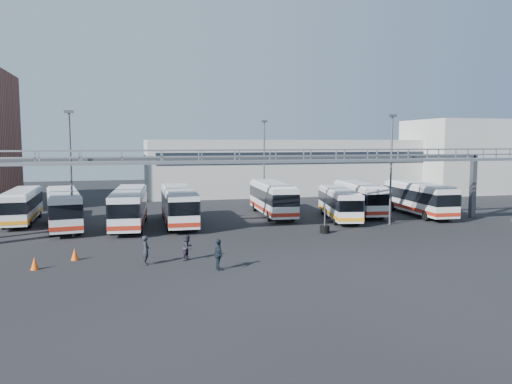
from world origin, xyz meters
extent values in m
plane|color=black|center=(0.00, 0.00, 0.00)|extent=(140.00, 140.00, 0.00)
cube|color=gray|center=(0.00, 5.00, 6.10)|extent=(50.00, 1.80, 0.22)
cube|color=gray|center=(0.00, 4.15, 7.05)|extent=(50.00, 0.10, 0.10)
cube|color=gray|center=(0.00, 5.85, 7.05)|extent=(50.00, 0.10, 0.10)
cube|color=#4C4F54|center=(0.00, 9.00, 6.30)|extent=(45.00, 0.50, 0.35)
cube|color=#9E9E99|center=(12.00, 38.00, 4.00)|extent=(42.00, 14.00, 8.00)
cube|color=#B2B2AD|center=(38.00, 32.00, 5.50)|extent=(14.00, 12.00, 11.00)
cylinder|color=#4C4F54|center=(-16.00, 8.00, 5.00)|extent=(0.18, 0.18, 10.00)
cube|color=#4C4F54|center=(-16.00, 8.00, 10.10)|extent=(0.70, 0.35, 0.22)
cylinder|color=#4C4F54|center=(12.00, 7.00, 5.00)|extent=(0.18, 0.18, 10.00)
cube|color=#4C4F54|center=(12.00, 7.00, 10.10)|extent=(0.70, 0.35, 0.22)
cylinder|color=#4C4F54|center=(4.00, 22.00, 5.00)|extent=(0.18, 0.18, 10.00)
cube|color=#4C4F54|center=(4.00, 22.00, 10.10)|extent=(0.70, 0.35, 0.22)
cube|color=silver|center=(-21.39, 16.73, 1.73)|extent=(2.64, 10.46, 2.60)
cube|color=black|center=(-21.39, 16.73, 2.03)|extent=(2.70, 10.52, 1.04)
cube|color=orange|center=(-21.39, 16.73, 0.80)|extent=(2.69, 10.51, 0.33)
cube|color=silver|center=(-21.39, 16.73, 3.10)|extent=(2.38, 9.41, 0.15)
cylinder|color=black|center=(-22.37, 13.38, 0.47)|extent=(0.31, 0.95, 0.95)
cylinder|color=black|center=(-20.24, 13.43, 0.47)|extent=(0.31, 0.95, 0.95)
cylinder|color=black|center=(-22.54, 20.03, 0.47)|extent=(0.31, 0.95, 0.95)
cylinder|color=black|center=(-20.42, 20.09, 0.47)|extent=(0.31, 0.95, 0.95)
cube|color=silver|center=(-17.21, 12.57, 1.86)|extent=(4.19, 11.48, 2.81)
cube|color=black|center=(-17.21, 12.57, 2.19)|extent=(4.26, 11.55, 1.12)
cube|color=#A52314|center=(-17.21, 12.57, 0.87)|extent=(4.25, 11.54, 0.36)
cube|color=silver|center=(-17.21, 12.57, 3.35)|extent=(3.77, 10.33, 0.16)
cylinder|color=black|center=(-17.82, 8.85, 0.51)|extent=(0.45, 1.05, 1.02)
cylinder|color=black|center=(-15.54, 9.19, 0.51)|extent=(0.45, 1.05, 1.02)
cylinder|color=black|center=(-18.89, 15.95, 0.51)|extent=(0.45, 1.05, 1.02)
cylinder|color=black|center=(-16.60, 16.30, 0.51)|extent=(0.45, 1.05, 1.02)
cube|color=silver|center=(-11.52, 11.71, 1.89)|extent=(3.55, 11.59, 2.85)
cube|color=black|center=(-11.52, 11.71, 2.23)|extent=(3.62, 11.66, 1.14)
cube|color=#A52314|center=(-11.52, 11.71, 0.88)|extent=(3.61, 11.65, 0.36)
cube|color=silver|center=(-11.52, 11.71, 3.40)|extent=(3.20, 10.44, 0.17)
cylinder|color=black|center=(-13.01, 8.17, 0.52)|extent=(0.40, 1.06, 1.04)
cylinder|color=black|center=(-10.66, 7.97, 0.52)|extent=(0.40, 1.06, 1.04)
cylinder|color=black|center=(-12.39, 15.45, 0.52)|extent=(0.40, 1.06, 1.04)
cylinder|color=black|center=(-10.04, 15.25, 0.52)|extent=(0.40, 1.06, 1.04)
cube|color=silver|center=(-7.04, 12.04, 1.89)|extent=(2.83, 11.45, 2.85)
cube|color=black|center=(-7.04, 12.04, 2.23)|extent=(2.89, 11.51, 1.14)
cube|color=#A52314|center=(-7.04, 12.04, 0.88)|extent=(2.88, 11.50, 0.36)
cube|color=silver|center=(-7.04, 12.04, 3.40)|extent=(2.55, 10.31, 0.17)
cylinder|color=black|center=(-8.30, 8.42, 0.52)|extent=(0.33, 1.04, 1.04)
cylinder|color=black|center=(-5.95, 8.37, 0.52)|extent=(0.33, 1.04, 1.04)
cylinder|color=black|center=(-8.14, 15.72, 0.52)|extent=(0.33, 1.04, 1.04)
cylinder|color=black|center=(-5.79, 15.67, 0.52)|extent=(0.33, 1.04, 1.04)
cube|color=silver|center=(3.02, 15.28, 1.89)|extent=(3.25, 11.54, 2.85)
cube|color=black|center=(3.02, 15.28, 2.23)|extent=(3.31, 11.60, 1.14)
cube|color=#A52314|center=(3.02, 15.28, 0.88)|extent=(3.30, 11.59, 0.36)
cube|color=silver|center=(3.02, 15.28, 3.40)|extent=(2.92, 10.38, 0.17)
cylinder|color=black|center=(1.64, 11.71, 0.52)|extent=(0.37, 1.05, 1.04)
cylinder|color=black|center=(3.99, 11.57, 0.52)|extent=(0.37, 1.05, 1.04)
cylinder|color=black|center=(2.06, 18.99, 0.52)|extent=(0.37, 1.05, 1.04)
cylinder|color=black|center=(4.41, 18.86, 0.52)|extent=(0.37, 1.05, 1.04)
cube|color=silver|center=(8.71, 11.08, 1.69)|extent=(4.33, 10.41, 2.54)
cube|color=black|center=(8.71, 11.08, 1.99)|extent=(4.40, 10.48, 1.02)
cube|color=orange|center=(8.71, 11.08, 0.78)|extent=(4.39, 10.47, 0.32)
cube|color=silver|center=(8.71, 11.08, 3.03)|extent=(3.90, 9.37, 0.15)
cylinder|color=black|center=(7.03, 8.11, 0.46)|extent=(0.46, 0.96, 0.92)
cylinder|color=black|center=(9.06, 7.69, 0.46)|extent=(0.46, 0.96, 0.92)
cylinder|color=black|center=(8.35, 14.48, 0.46)|extent=(0.46, 0.96, 0.92)
cylinder|color=black|center=(10.38, 14.05, 0.46)|extent=(0.46, 0.96, 0.92)
cube|color=silver|center=(12.47, 14.17, 1.80)|extent=(3.72, 11.08, 2.72)
cube|color=black|center=(12.47, 14.17, 2.12)|extent=(3.78, 11.15, 1.09)
cube|color=#A52314|center=(12.47, 14.17, 0.84)|extent=(3.77, 11.14, 0.35)
cube|color=silver|center=(12.47, 14.17, 3.24)|extent=(3.34, 9.97, 0.16)
cylinder|color=black|center=(10.95, 10.85, 0.49)|extent=(0.41, 1.02, 0.99)
cylinder|color=black|center=(13.17, 10.59, 0.49)|extent=(0.41, 1.02, 0.99)
cylinder|color=black|center=(11.76, 17.75, 0.49)|extent=(0.41, 1.02, 0.99)
cylinder|color=black|center=(13.98, 17.50, 0.49)|extent=(0.41, 1.02, 0.99)
cube|color=silver|center=(17.98, 11.59, 1.86)|extent=(3.36, 11.34, 2.80)
cube|color=black|center=(17.98, 11.59, 2.19)|extent=(3.42, 11.41, 1.12)
cube|color=#A52314|center=(17.98, 11.59, 0.86)|extent=(3.41, 11.40, 0.36)
cube|color=silver|center=(17.98, 11.59, 3.34)|extent=(3.02, 10.21, 0.16)
cylinder|color=black|center=(16.57, 8.11, 0.51)|extent=(0.38, 1.04, 1.02)
cylinder|color=black|center=(18.86, 7.94, 0.51)|extent=(0.38, 1.04, 1.02)
cylinder|color=black|center=(17.09, 15.25, 0.51)|extent=(0.38, 1.04, 1.02)
cylinder|color=black|center=(19.39, 15.08, 0.51)|extent=(0.38, 1.04, 1.02)
imported|color=black|center=(-10.63, -2.86, 0.93)|extent=(0.49, 0.71, 1.86)
imported|color=#29222F|center=(-7.93, -2.27, 0.84)|extent=(1.01, 1.04, 1.68)
imported|color=black|center=(-6.45, -5.28, 0.95)|extent=(0.63, 1.17, 1.89)
cone|color=#E04D0C|center=(-17.22, -2.37, 0.39)|extent=(0.61, 0.61, 0.77)
cone|color=#E04D0C|center=(-15.11, -0.40, 0.40)|extent=(0.52, 0.52, 0.80)
cylinder|color=black|center=(4.46, 4.50, 0.12)|extent=(0.82, 0.82, 0.19)
cylinder|color=black|center=(4.46, 4.50, 0.33)|extent=(0.82, 0.82, 0.19)
cylinder|color=black|center=(4.46, 4.50, 0.55)|extent=(0.82, 0.82, 0.19)
cylinder|color=#4C4F54|center=(4.46, 4.50, 1.17)|extent=(0.12, 0.12, 2.34)
camera|label=1|loc=(-11.70, -34.39, 7.72)|focal=35.00mm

